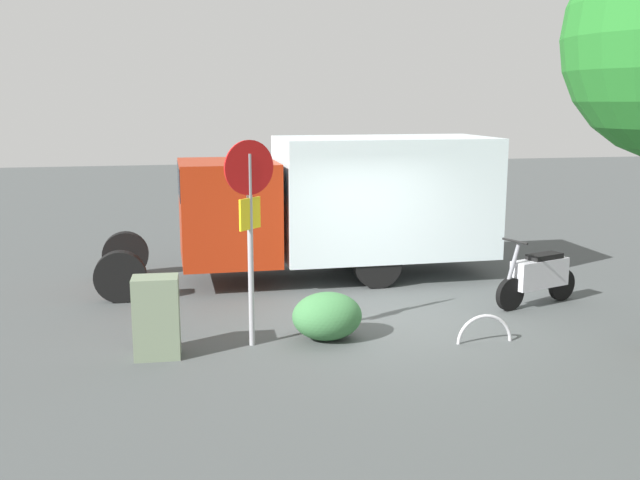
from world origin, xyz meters
TOP-DOWN VIEW (x-y plane):
  - ground_plane at (0.00, 0.00)m, footprint 60.00×60.00m
  - box_truck_near at (0.30, -2.98)m, footprint 7.60×2.21m
  - motorcycle at (-2.66, -0.31)m, footprint 1.75×0.79m
  - stop_sign at (2.40, 0.76)m, footprint 0.71×0.33m
  - utility_cabinet at (3.73, 0.97)m, footprint 0.64×0.47m
  - bike_rack_hoop at (-0.92, 1.34)m, footprint 0.85×0.07m
  - shrub_near_sign at (1.29, 0.72)m, footprint 1.04×0.85m

SIDE VIEW (x-z plane):
  - ground_plane at x=0.00m, z-range 0.00..0.00m
  - bike_rack_hoop at x=-0.92m, z-range -0.43..0.43m
  - shrub_near_sign at x=1.29m, z-range 0.00..0.71m
  - motorcycle at x=-2.66m, z-range -0.08..1.12m
  - utility_cabinet at x=3.73m, z-range 0.00..1.13m
  - box_truck_near at x=0.30m, z-range 0.17..2.94m
  - stop_sign at x=2.40m, z-range 0.49..3.43m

